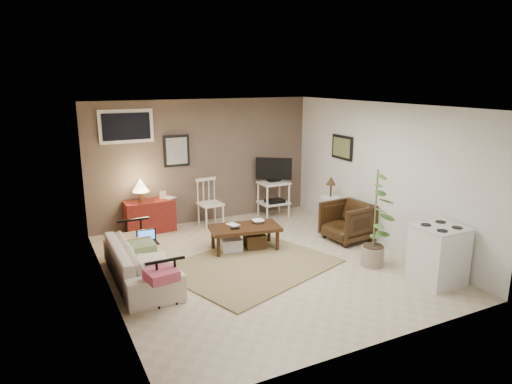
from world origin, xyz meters
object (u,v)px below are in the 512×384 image
sofa (140,256)px  tv_stand (274,186)px  red_console (149,213)px  potted_plant (375,215)px  stove (438,254)px  armchair (347,220)px  side_table (331,196)px  spindle_chair (210,204)px  coffee_table (244,236)px

sofa → tv_stand: bearing=-59.5°
sofa → red_console: 2.13m
potted_plant → stove: 1.04m
armchair → stove: 1.96m
side_table → spindle_chair: bearing=151.1°
spindle_chair → side_table: 2.31m
spindle_chair → tv_stand: size_ratio=0.74×
potted_plant → coffee_table: bearing=135.1°
armchair → potted_plant: 1.22m
side_table → stove: size_ratio=1.19×
sofa → spindle_chair: 2.59m
red_console → stove: 5.00m
side_table → stove: (-0.11, -2.70, -0.20)m
spindle_chair → stove: bearing=-63.4°
sofa → red_console: (0.62, 2.04, -0.01)m
potted_plant → stove: size_ratio=1.83×
potted_plant → stove: (0.41, -0.87, -0.39)m
tv_stand → stove: (0.53, -3.77, -0.24)m
coffee_table → red_console: 2.01m
spindle_chair → potted_plant: size_ratio=0.60×
potted_plant → stove: potted_plant is taller
sofa → spindle_chair: spindle_chair is taller
coffee_table → side_table: (1.98, 0.37, 0.37)m
tv_stand → spindle_chair: bearing=178.3°
side_table → potted_plant: potted_plant is taller
sofa → side_table: bearing=-78.4°
armchair → stove: bearing=-3.5°
red_console → spindle_chair: 1.16m
coffee_table → tv_stand: size_ratio=1.00×
armchair → potted_plant: potted_plant is taller
tv_stand → armchair: size_ratio=1.64×
sofa → potted_plant: potted_plant is taller
armchair → stove: size_ratio=0.90×
coffee_table → tv_stand: (1.34, 1.44, 0.41)m
side_table → potted_plant: bearing=-105.7°
armchair → coffee_table: bearing=-106.9°
spindle_chair → stove: 4.26m
spindle_chair → red_console: bearing=173.0°
spindle_chair → tv_stand: bearing=-1.7°
sofa → potted_plant: 3.46m
stove → potted_plant: bearing=115.2°
side_table → potted_plant: 1.91m
side_table → armchair: side_table is taller
coffee_table → armchair: (1.82, -0.37, 0.13)m
red_console → armchair: red_console is taller
red_console → armchair: size_ratio=1.38×
sofa → tv_stand: tv_stand is taller
sofa → red_console: red_console is taller
coffee_table → sofa: size_ratio=0.65×
sofa → red_console: bearing=-17.0°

